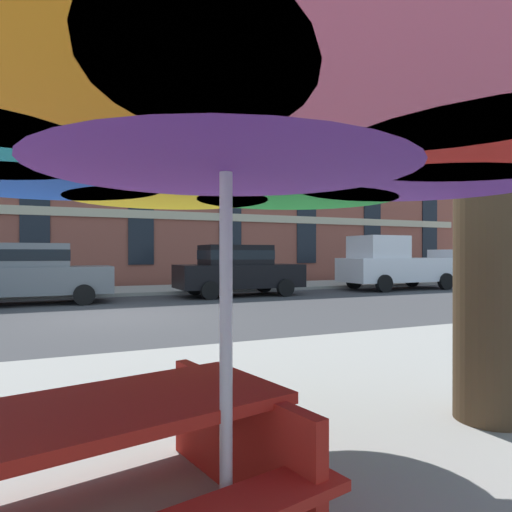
% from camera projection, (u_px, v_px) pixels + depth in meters
% --- Properties ---
extents(ground_plane, '(120.00, 120.00, 0.00)m').
position_uv_depth(ground_plane, '(116.00, 317.00, 10.50)').
color(ground_plane, '#38383A').
extents(sidewalk_far, '(56.00, 3.60, 0.12)m').
position_uv_depth(sidewalk_far, '(94.00, 292.00, 16.72)').
color(sidewalk_far, '#9E998E').
rests_on(sidewalk_far, ground).
extents(apartment_building, '(41.52, 12.08, 16.00)m').
position_uv_depth(apartment_building, '(83.00, 133.00, 24.17)').
color(apartment_building, '#934C3D').
rests_on(apartment_building, ground).
extents(sedan_gray, '(4.40, 1.98, 1.78)m').
position_uv_depth(sedan_gray, '(31.00, 272.00, 13.08)').
color(sedan_gray, slate).
rests_on(sedan_gray, ground).
extents(sedan_black, '(4.40, 1.98, 1.78)m').
position_uv_depth(sedan_black, '(238.00, 269.00, 15.71)').
color(sedan_black, black).
rests_on(sedan_black, ground).
extents(pickup_white, '(5.10, 2.12, 2.20)m').
position_uv_depth(pickup_white, '(395.00, 265.00, 18.54)').
color(pickup_white, silver).
rests_on(pickup_white, ground).
extents(sedan_red, '(4.40, 1.98, 1.78)m').
position_uv_depth(sedan_red, '(510.00, 265.00, 21.36)').
color(sedan_red, '#B21E19').
rests_on(sedan_red, ground).
extents(patio_umbrella, '(3.68, 3.68, 2.34)m').
position_uv_depth(patio_umbrella, '(226.00, 126.00, 2.04)').
color(patio_umbrella, silver).
rests_on(patio_umbrella, ground).
extents(picnic_table, '(2.08, 1.86, 0.77)m').
position_uv_depth(picnic_table, '(97.00, 466.00, 2.10)').
color(picnic_table, red).
rests_on(picnic_table, ground).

